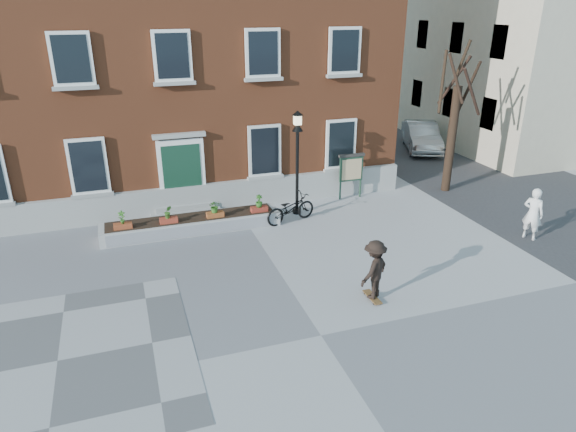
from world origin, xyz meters
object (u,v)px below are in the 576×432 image
object	(u,v)px
lamp_post	(297,149)
notice_board	(351,169)
bicycle	(291,208)
bystander	(533,214)
parked_car	(421,136)
skateboarder	(374,270)

from	to	relation	value
lamp_post	notice_board	size ratio (longest dim) A/B	2.10
notice_board	lamp_post	bearing A→B (deg)	-161.89
bicycle	notice_board	world-z (taller)	notice_board
bystander	notice_board	xyz separation A→B (m)	(-4.14, 5.53, 0.35)
bystander	lamp_post	size ratio (longest dim) A/B	0.46
bystander	notice_board	bearing A→B (deg)	8.79
bicycle	lamp_post	world-z (taller)	lamp_post
lamp_post	notice_board	distance (m)	3.05
notice_board	parked_car	bearing A→B (deg)	39.43
parked_car	notice_board	distance (m)	8.91
bicycle	lamp_post	bearing A→B (deg)	-50.47
bystander	skateboarder	bearing A→B (deg)	76.59
bicycle	bystander	world-z (taller)	bystander
parked_car	bystander	xyz separation A→B (m)	(-2.73, -11.18, 0.16)
parked_car	notice_board	world-z (taller)	notice_board
lamp_post	notice_board	world-z (taller)	lamp_post
lamp_post	bicycle	bearing A→B (deg)	-124.86
bicycle	bystander	xyz separation A→B (m)	(7.27, -3.95, 0.38)
bystander	skateboarder	xyz separation A→B (m)	(-6.88, -1.79, -0.01)
skateboarder	parked_car	bearing A→B (deg)	53.48
parked_car	notice_board	size ratio (longest dim) A/B	2.43
lamp_post	skateboarder	bearing A→B (deg)	-90.97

